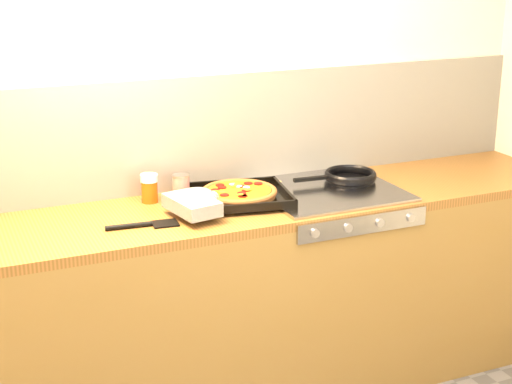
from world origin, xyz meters
name	(u,v)px	position (x,y,z in m)	size (l,w,h in m)	color
room_shell	(207,132)	(0.00, 1.39, 1.15)	(3.20, 3.20, 3.20)	white
counter_run	(233,303)	(0.00, 1.10, 0.45)	(3.20, 0.62, 0.90)	brown
stovetop	(327,191)	(0.45, 1.10, 0.91)	(0.60, 0.56, 0.02)	#9A9BA0
pizza_on_tray	(226,196)	(-0.03, 1.10, 0.94)	(0.57, 0.45, 0.07)	black
frying_pan	(349,177)	(0.59, 1.16, 0.94)	(0.40, 0.25, 0.04)	black
tomato_can	(181,186)	(-0.16, 1.27, 0.95)	(0.09, 0.09, 0.10)	#A40D0E
juice_glass	(149,188)	(-0.30, 1.28, 0.96)	(0.09, 0.09, 0.12)	#EC480D
wooden_spoon	(262,187)	(0.21, 1.26, 0.91)	(0.29, 0.11, 0.02)	olive
black_spatula	(144,225)	(-0.41, 0.99, 0.91)	(0.29, 0.09, 0.02)	black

